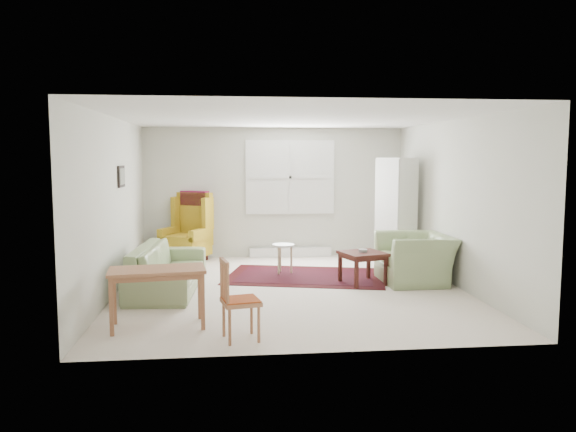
{
  "coord_description": "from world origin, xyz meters",
  "views": [
    {
      "loc": [
        -0.9,
        -8.09,
        1.94
      ],
      "look_at": [
        0.0,
        0.3,
        1.05
      ],
      "focal_mm": 35.0,
      "sensor_mm": 36.0,
      "label": 1
    }
  ],
  "objects": [
    {
      "name": "room",
      "position": [
        0.02,
        0.21,
        1.26
      ],
      "size": [
        5.04,
        5.54,
        2.51
      ],
      "color": "silver",
      "rests_on": "ground"
    },
    {
      "name": "cabinet",
      "position": [
        2.1,
        1.68,
        0.96
      ],
      "size": [
        0.61,
        0.85,
        1.93
      ],
      "primitive_type": null,
      "rotation": [
        0.0,
        0.0,
        0.29
      ],
      "color": "silver",
      "rests_on": "ground"
    },
    {
      "name": "coffee_table",
      "position": [
        1.14,
        0.2,
        0.25
      ],
      "size": [
        0.76,
        0.76,
        0.5
      ],
      "primitive_type": null,
      "rotation": [
        0.0,
        0.0,
        0.29
      ],
      "color": "#421814",
      "rests_on": "ground"
    },
    {
      "name": "wingback_chair",
      "position": [
        -1.69,
        2.35,
        0.65
      ],
      "size": [
        1.04,
        1.05,
        1.31
      ],
      "primitive_type": null,
      "rotation": [
        0.0,
        0.0,
        -0.48
      ],
      "color": "#B48F1B",
      "rests_on": "ground"
    },
    {
      "name": "desk_chair",
      "position": [
        -0.78,
        -2.26,
        0.44
      ],
      "size": [
        0.45,
        0.45,
        0.87
      ],
      "primitive_type": null,
      "rotation": [
        0.0,
        0.0,
        1.78
      ],
      "color": "#A36641",
      "rests_on": "ground"
    },
    {
      "name": "sofa",
      "position": [
        -1.79,
        0.16,
        0.45
      ],
      "size": [
        1.02,
        2.28,
        0.9
      ],
      "primitive_type": "imported",
      "rotation": [
        0.0,
        0.0,
        1.5
      ],
      "color": "#859966",
      "rests_on": "ground"
    },
    {
      "name": "stool",
      "position": [
        0.01,
        1.09,
        0.25
      ],
      "size": [
        0.44,
        0.44,
        0.5
      ],
      "primitive_type": null,
      "rotation": [
        0.0,
        0.0,
        -0.2
      ],
      "color": "white",
      "rests_on": "ground"
    },
    {
      "name": "rug",
      "position": [
        0.34,
        0.82,
        0.01
      ],
      "size": [
        2.84,
        2.18,
        0.03
      ],
      "primitive_type": null,
      "rotation": [
        0.0,
        0.0,
        -0.24
      ],
      "color": "black",
      "rests_on": "ground"
    },
    {
      "name": "desk",
      "position": [
        -1.71,
        -1.7,
        0.34
      ],
      "size": [
        1.13,
        0.66,
        0.68
      ],
      "primitive_type": null,
      "rotation": [
        0.0,
        0.0,
        0.12
      ],
      "color": "#A36641",
      "rests_on": "ground"
    },
    {
      "name": "armchair",
      "position": [
        1.97,
        0.23,
        0.45
      ],
      "size": [
        1.02,
        1.16,
        0.9
      ],
      "primitive_type": "imported",
      "rotation": [
        0.0,
        0.0,
        -1.56
      ],
      "color": "#859966",
      "rests_on": "ground"
    }
  ]
}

